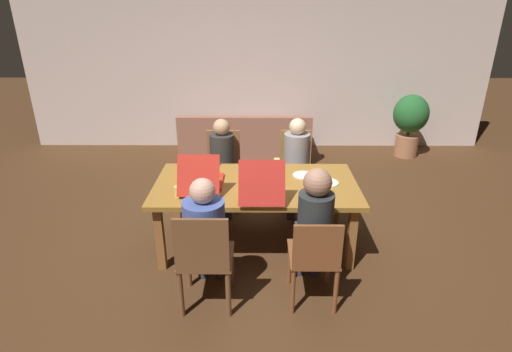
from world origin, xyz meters
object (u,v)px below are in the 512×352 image
person_2 (206,229)px  chair_0 (223,168)px  person_0 (222,159)px  potted_plant (410,120)px  chair_3 (314,257)px  couch (245,142)px  plate_1 (327,182)px  drinking_glass_3 (214,161)px  drinking_glass_0 (178,191)px  dining_table (256,190)px  drinking_glass_1 (195,162)px  plate_2 (311,198)px  chair_2 (204,258)px  pizza_box_0 (202,180)px  chair_1 (295,167)px  person_1 (297,159)px  drinking_glass_2 (277,165)px  pizza_box_1 (262,188)px  plate_0 (303,175)px  person_3 (314,223)px

person_2 → chair_0: bearing=90.0°
person_0 → potted_plant: bearing=33.5°
chair_3 → couch: (-0.68, 3.51, -0.20)m
plate_1 → potted_plant: bearing=56.9°
person_0 → drinking_glass_3: (-0.06, -0.38, 0.12)m
person_2 → drinking_glass_0: size_ratio=11.24×
dining_table → drinking_glass_1: drinking_glass_1 is taller
drinking_glass_3 → dining_table: bearing=-42.7°
dining_table → drinking_glass_3: bearing=137.3°
drinking_glass_1 → plate_2: bearing=-32.7°
plate_2 → plate_1: bearing=60.8°
couch → chair_3: bearing=-79.1°
chair_2 → drinking_glass_3: bearing=92.3°
pizza_box_0 → drinking_glass_0: 0.32m
person_2 → plate_1: size_ratio=4.96×
person_0 → pizza_box_0: size_ratio=1.98×
drinking_glass_0 → couch: (0.54, 2.87, -0.49)m
chair_1 → person_2: (-0.90, -1.83, 0.19)m
chair_1 → chair_3: (0.00, -1.94, -0.01)m
chair_1 → person_1: 0.24m
chair_0 → chair_3: size_ratio=1.10×
chair_3 → plate_1: size_ratio=3.64×
person_2 → drinking_glass_0: 0.62m
person_2 → drinking_glass_1: 1.28m
plate_1 → plate_2: (-0.20, -0.36, -0.00)m
drinking_glass_2 → couch: drinking_glass_2 is taller
chair_3 → drinking_glass_2: size_ratio=6.32×
drinking_glass_1 → drinking_glass_3: (0.21, 0.02, -0.00)m
drinking_glass_2 → plate_1: bearing=-33.8°
couch → potted_plant: (2.68, 0.16, 0.33)m
plate_1 → potted_plant: size_ratio=0.23×
pizza_box_1 → potted_plant: 3.83m
couch → plate_0: bearing=-73.9°
person_0 → chair_3: bearing=-62.8°
plate_1 → drinking_glass_3: bearing=160.2°
person_1 → chair_2: person_1 is taller
person_0 → drinking_glass_1: size_ratio=8.24×
person_3 → drinking_glass_1: (-1.16, 1.20, 0.07)m
couch → pizza_box_0: bearing=-97.5°
drinking_glass_3 → drinking_glass_1: bearing=-175.6°
pizza_box_0 → drinking_glass_2: (0.76, 0.38, 0.02)m
chair_1 → drinking_glass_0: 1.80m
dining_table → person_3: size_ratio=1.66×
chair_2 → pizza_box_0: bearing=97.4°
chair_1 → plate_1: bearing=-76.9°
person_1 → drinking_glass_3: size_ratio=8.87×
pizza_box_0 → couch: size_ratio=0.28×
drinking_glass_3 → couch: bearing=82.5°
dining_table → chair_0: bearing=113.1°
person_2 → plate_1: (1.13, 0.83, 0.05)m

